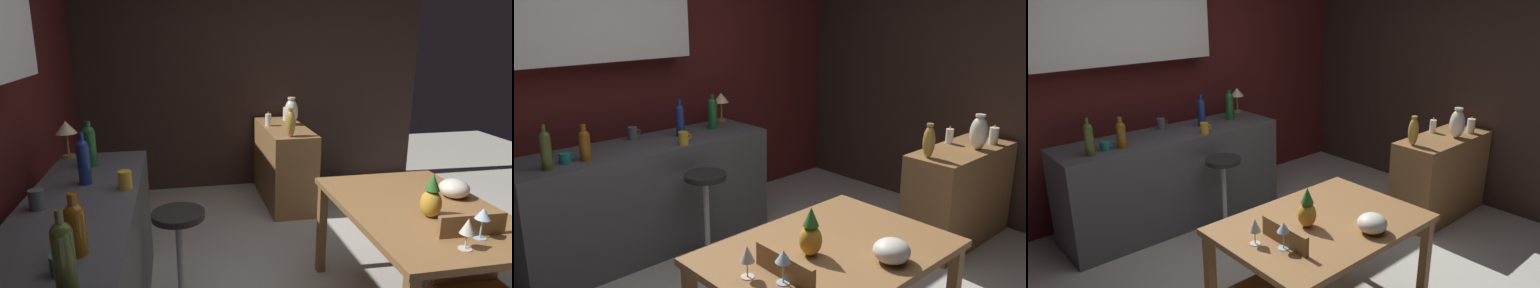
% 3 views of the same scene
% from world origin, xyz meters
% --- Properties ---
extents(wall_side_right, '(0.10, 4.40, 2.60)m').
position_xyz_m(wall_side_right, '(2.55, 0.30, 1.30)').
color(wall_side_right, '#33231E').
rests_on(wall_side_right, ground_plane).
extents(dining_table, '(1.31, 0.92, 0.74)m').
position_xyz_m(dining_table, '(-0.13, -0.44, 0.66)').
color(dining_table, olive).
rests_on(dining_table, ground_plane).
extents(kitchen_counter, '(2.10, 0.60, 0.90)m').
position_xyz_m(kitchen_counter, '(-0.11, 1.53, 0.45)').
color(kitchen_counter, '#4C4C51').
rests_on(kitchen_counter, ground_plane).
extents(sideboard_cabinet, '(1.10, 0.44, 0.82)m').
position_xyz_m(sideboard_cabinet, '(1.93, -0.11, 0.41)').
color(sideboard_cabinet, olive).
rests_on(sideboard_cabinet, ground_plane).
extents(bar_stool, '(0.34, 0.34, 0.73)m').
position_xyz_m(bar_stool, '(0.11, 1.01, 0.39)').
color(bar_stool, '#262323').
rests_on(bar_stool, ground_plane).
extents(wine_glass_left, '(0.08, 0.08, 0.17)m').
position_xyz_m(wine_glass_left, '(-0.54, -0.52, 0.87)').
color(wine_glass_left, silver).
rests_on(wine_glass_left, dining_table).
extents(wine_glass_right, '(0.07, 0.07, 0.16)m').
position_xyz_m(wine_glass_right, '(-0.63, -0.37, 0.86)').
color(wine_glass_right, silver).
rests_on(wine_glass_right, dining_table).
extents(pineapple_centerpiece, '(0.12, 0.12, 0.26)m').
position_xyz_m(pineapple_centerpiece, '(-0.24, -0.42, 0.85)').
color(pineapple_centerpiece, gold).
rests_on(pineapple_centerpiece, dining_table).
extents(fruit_bowl, '(0.19, 0.19, 0.12)m').
position_xyz_m(fruit_bowl, '(-0.00, -0.74, 0.80)').
color(fruit_bowl, beige).
rests_on(fruit_bowl, dining_table).
extents(wine_bottle_green, '(0.08, 0.08, 0.31)m').
position_xyz_m(wine_bottle_green, '(0.61, 1.57, 1.05)').
color(wine_bottle_green, '#1E592D').
rests_on(wine_bottle_green, kitchen_counter).
extents(wine_bottle_olive, '(0.07, 0.07, 0.31)m').
position_xyz_m(wine_bottle_olive, '(-0.90, 1.40, 1.05)').
color(wine_bottle_olive, '#475623').
rests_on(wine_bottle_olive, kitchen_counter).
extents(wine_bottle_cobalt, '(0.07, 0.07, 0.32)m').
position_xyz_m(wine_bottle_cobalt, '(0.25, 1.55, 1.05)').
color(wine_bottle_cobalt, navy).
rests_on(wine_bottle_cobalt, kitchen_counter).
extents(wine_bottle_amber, '(0.08, 0.08, 0.27)m').
position_xyz_m(wine_bottle_amber, '(-0.63, 1.42, 1.02)').
color(wine_bottle_amber, '#8C5114').
rests_on(wine_bottle_amber, kitchen_counter).
extents(cup_slate, '(0.11, 0.08, 0.10)m').
position_xyz_m(cup_slate, '(-0.10, 1.72, 0.95)').
color(cup_slate, '#515660').
rests_on(cup_slate, kitchen_counter).
extents(cup_teal, '(0.11, 0.08, 0.08)m').
position_xyz_m(cup_teal, '(-0.76, 1.45, 0.94)').
color(cup_teal, teal).
rests_on(cup_teal, kitchen_counter).
extents(cup_mustard, '(0.11, 0.08, 0.11)m').
position_xyz_m(cup_mustard, '(0.12, 1.31, 0.95)').
color(cup_mustard, gold).
rests_on(cup_mustard, kitchen_counter).
extents(counter_lamp, '(0.15, 0.15, 0.27)m').
position_xyz_m(counter_lamp, '(0.85, 1.77, 1.11)').
color(counter_lamp, '#A58447').
rests_on(counter_lamp, kitchen_counter).
extents(pillar_candle_tall, '(0.08, 0.08, 0.17)m').
position_xyz_m(pillar_candle_tall, '(2.24, -0.21, 0.89)').
color(pillar_candle_tall, white).
rests_on(pillar_candle_tall, sideboard_cabinet).
extents(pillar_candle_short, '(0.06, 0.06, 0.15)m').
position_xyz_m(pillar_candle_short, '(1.98, 0.05, 0.88)').
color(pillar_candle_short, white).
rests_on(pillar_candle_short, sideboard_cabinet).
extents(vase_ceramic_ivory, '(0.14, 0.14, 0.29)m').
position_xyz_m(vase_ceramic_ivory, '(1.99, -0.20, 0.96)').
color(vase_ceramic_ivory, beige).
rests_on(vase_ceramic_ivory, sideboard_cabinet).
extents(vase_brass, '(0.09, 0.09, 0.27)m').
position_xyz_m(vase_brass, '(1.47, -0.05, 0.95)').
color(vase_brass, '#B78C38').
rests_on(vase_brass, sideboard_cabinet).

